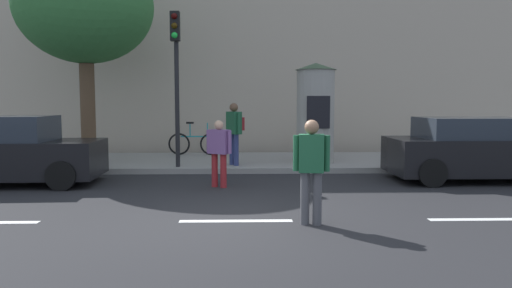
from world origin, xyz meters
TOP-DOWN VIEW (x-y plane):
  - ground_plane at (0.00, 0.00)m, footprint 80.00×80.00m
  - sidewalk_curb at (0.00, 7.00)m, footprint 36.00×4.00m
  - lane_markings at (0.00, 0.00)m, footprint 25.80×0.16m
  - building_backdrop at (0.00, 12.00)m, footprint 36.00×5.00m
  - traffic_light at (-1.65, 5.24)m, footprint 0.24×0.45m
  - poster_column at (2.19, 6.23)m, footprint 1.18×1.18m
  - street_tree at (-4.38, 6.50)m, footprint 3.86×3.86m
  - pedestrian_in_red_top at (-0.42, 3.06)m, footprint 0.57×0.44m
  - pedestrian_with_backpack at (1.16, -0.24)m, footprint 0.56×0.29m
  - pedestrian_tallest at (-0.13, 5.65)m, footprint 0.52×0.57m
  - bicycle_leaning at (-1.49, 8.26)m, footprint 1.77×0.17m
  - parked_car_silver at (-5.28, 3.52)m, footprint 4.10×2.00m
  - parked_car_dark at (5.76, 3.81)m, footprint 4.27×1.96m

SIDE VIEW (x-z plane):
  - ground_plane at x=0.00m, z-range 0.00..0.00m
  - lane_markings at x=0.00m, z-range 0.00..0.01m
  - sidewalk_curb at x=0.00m, z-range 0.00..0.15m
  - bicycle_leaning at x=-1.49m, z-range -0.01..1.08m
  - parked_car_dark at x=5.76m, z-range -0.02..1.50m
  - parked_car_silver at x=-5.28m, z-range -0.03..1.54m
  - pedestrian_in_red_top at x=-0.42m, z-range 0.12..1.61m
  - pedestrian_with_backpack at x=1.16m, z-range 0.13..1.75m
  - pedestrian_tallest at x=-0.13m, z-range 0.32..2.04m
  - poster_column at x=2.19m, z-range 0.17..3.02m
  - traffic_light at x=-1.65m, z-range 0.87..4.94m
  - building_backdrop at x=0.00m, z-range 0.00..8.92m
  - street_tree at x=-4.38m, z-range 1.54..7.66m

